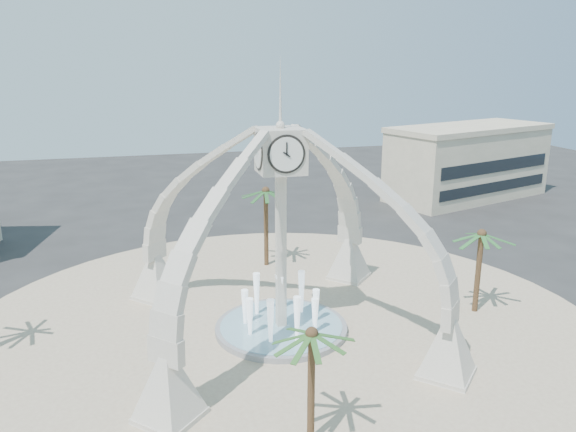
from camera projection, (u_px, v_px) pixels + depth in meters
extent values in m
plane|color=#282828|center=(281.00, 331.00, 34.11)|extent=(140.00, 140.00, 0.00)
cylinder|color=#C3B191|center=(281.00, 331.00, 34.10)|extent=(40.00, 40.00, 0.06)
cube|color=beige|center=(281.00, 255.00, 32.80)|extent=(0.55, 0.55, 9.80)
cube|color=beige|center=(281.00, 151.00, 31.16)|extent=(2.50, 2.50, 2.50)
cone|color=beige|center=(280.00, 91.00, 30.29)|extent=(0.20, 0.20, 4.00)
cylinder|color=white|center=(286.00, 154.00, 29.96)|extent=(1.84, 0.04, 1.84)
pyramid|color=beige|center=(349.00, 258.00, 42.02)|extent=(3.80, 3.80, 3.20)
pyramid|color=beige|center=(156.00, 276.00, 38.51)|extent=(3.80, 3.80, 3.20)
pyramid|color=beige|center=(168.00, 388.00, 25.34)|extent=(3.80, 3.80, 3.20)
pyramid|color=beige|center=(448.00, 348.00, 28.86)|extent=(3.80, 3.80, 3.20)
cylinder|color=#959497|center=(281.00, 328.00, 34.06)|extent=(8.00, 8.00, 0.40)
cylinder|color=#7EABBC|center=(281.00, 325.00, 34.00)|extent=(7.40, 7.40, 0.04)
cone|color=white|center=(281.00, 300.00, 33.57)|extent=(0.60, 0.60, 3.20)
cube|color=beige|center=(468.00, 164.00, 66.57)|extent=(21.49, 13.79, 8.00)
cube|color=beige|center=(471.00, 128.00, 65.42)|extent=(21.87, 14.17, 0.60)
cylinder|color=brown|center=(478.00, 273.00, 36.06)|extent=(0.36, 0.36, 5.45)
cylinder|color=brown|center=(266.00, 228.00, 44.26)|extent=(0.36, 0.36, 6.28)
cylinder|color=brown|center=(311.00, 388.00, 23.54)|extent=(0.33, 0.33, 5.25)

